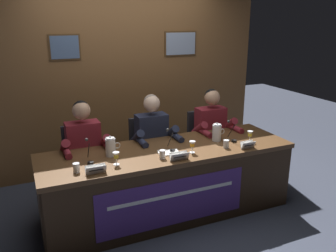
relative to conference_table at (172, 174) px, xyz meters
name	(u,v)px	position (x,y,z in m)	size (l,w,h in m)	color
ground_plane	(168,211)	(0.00, 0.11, -0.50)	(12.00, 12.00, 0.00)	#383D4C
wall_back_panelled	(126,76)	(0.00, 1.54, 0.80)	(3.88, 0.14, 2.60)	brown
conference_table	(172,174)	(0.00, 0.00, 0.00)	(2.68, 0.83, 0.74)	brown
chair_left	(84,166)	(-0.79, 0.71, -0.06)	(0.44, 0.45, 0.91)	black
panelist_left	(85,149)	(-0.79, 0.51, 0.22)	(0.51, 0.48, 1.23)	black
nameplate_left	(96,169)	(-0.83, -0.21, 0.28)	(0.18, 0.06, 0.08)	white
juice_glass_left	(116,156)	(-0.61, -0.08, 0.33)	(0.06, 0.06, 0.12)	white
water_cup_left	(76,168)	(-0.98, -0.11, 0.28)	(0.06, 0.06, 0.08)	silver
microphone_left	(89,155)	(-0.83, 0.08, 0.32)	(0.06, 0.17, 0.22)	black
chair_center	(148,156)	(0.00, 0.71, -0.06)	(0.44, 0.45, 0.91)	black
panelist_center	(154,139)	(0.00, 0.51, 0.22)	(0.51, 0.48, 1.23)	black
nameplate_center	(179,156)	(-0.02, -0.22, 0.28)	(0.19, 0.06, 0.08)	white
juice_glass_center	(192,145)	(0.18, -0.10, 0.33)	(0.06, 0.06, 0.12)	white
water_cup_center	(162,155)	(-0.15, -0.12, 0.28)	(0.06, 0.06, 0.08)	silver
microphone_center	(171,144)	(0.01, 0.05, 0.32)	(0.06, 0.17, 0.22)	black
chair_right	(205,147)	(0.79, 0.71, -0.06)	(0.44, 0.45, 0.91)	black
panelist_right	(214,131)	(0.79, 0.51, 0.22)	(0.51, 0.48, 1.23)	black
nameplate_right	(248,145)	(0.78, -0.22, 0.28)	(0.16, 0.06, 0.08)	white
juice_glass_right	(250,134)	(0.92, -0.06, 0.33)	(0.06, 0.06, 0.12)	white
water_cup_right	(226,144)	(0.58, -0.11, 0.28)	(0.06, 0.06, 0.08)	silver
microphone_right	(232,134)	(0.76, 0.05, 0.32)	(0.06, 0.17, 0.22)	black
water_pitcher_left_side	(111,147)	(-0.60, 0.15, 0.34)	(0.15, 0.10, 0.21)	silver
water_pitcher_right_side	(217,132)	(0.61, 0.12, 0.34)	(0.15, 0.10, 0.21)	silver
document_stack_center	(169,153)	(-0.04, -0.01, 0.25)	(0.23, 0.18, 0.01)	white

